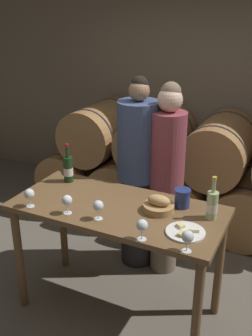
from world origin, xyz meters
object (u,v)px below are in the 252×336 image
object	(u,v)px
wine_glass_far_left	(29,194)
bread_basket	(159,205)
wine_glass_left	(67,201)
wine_glass_far_right	(188,237)
wine_bottle_white	(212,205)
person_left	(138,175)
wine_bottle_red	(68,169)
wine_glass_right	(142,226)
cheese_plate	(185,232)
blue_crock	(182,197)
wine_glass_center	(98,206)
tasting_table	(118,223)
person_right	(167,179)

from	to	relation	value
wine_glass_far_left	bread_basket	bearing A→B (deg)	21.99
wine_glass_left	wine_glass_far_right	world-z (taller)	same
wine_glass_left	bread_basket	bearing A→B (deg)	29.19
wine_bottle_white	person_left	bearing A→B (deg)	145.53
wine_bottle_red	wine_bottle_white	xyz separation A→B (m)	(1.23, -0.09, -0.01)
wine_glass_left	wine_glass_right	xyz separation A→B (m)	(0.61, -0.08, 0.00)
person_left	wine_glass_far_left	bearing A→B (deg)	-113.90
wine_bottle_white	cheese_plate	size ratio (longest dim) A/B	1.22
wine_bottle_white	cheese_plate	xyz separation A→B (m)	(-0.10, -0.26, -0.09)
person_left	blue_crock	xyz separation A→B (m)	(0.57, -0.48, 0.12)
cheese_plate	wine_glass_far_right	distance (m)	0.22
wine_glass_far_left	wine_glass_left	bearing A→B (deg)	6.55
wine_bottle_red	wine_glass_far_left	distance (m)	0.50
wine_glass_far_right	wine_glass_center	bearing A→B (deg)	171.21
blue_crock	wine_glass_far_right	xyz separation A→B (m)	(0.21, -0.53, 0.02)
tasting_table	person_left	size ratio (longest dim) A/B	0.88
person_left	wine_glass_far_right	bearing A→B (deg)	-52.37
wine_glass_far_left	wine_glass_center	size ratio (longest dim) A/B	1.00
wine_glass_center	wine_glass_right	world-z (taller)	same
wine_glass_far_left	wine_glass_center	world-z (taller)	same
person_right	wine_glass_center	xyz separation A→B (m)	(-0.16, -0.90, 0.13)
person_left	wine_glass_center	xyz separation A→B (m)	(0.11, -0.90, 0.15)
person_left	wine_glass_right	size ratio (longest dim) A/B	12.59
person_right	bread_basket	bearing A→B (deg)	-74.73
bread_basket	wine_bottle_red	bearing A→B (deg)	170.34
blue_crock	bread_basket	size ratio (longest dim) A/B	0.62
cheese_plate	wine_glass_center	size ratio (longest dim) A/B	1.82
bread_basket	tasting_table	bearing A→B (deg)	-166.91
wine_bottle_red	wine_glass_center	xyz separation A→B (m)	(0.53, -0.44, -0.01)
blue_crock	wine_glass_right	bearing A→B (deg)	-99.35
wine_bottle_red	bread_basket	size ratio (longest dim) A/B	1.47
tasting_table	wine_glass_far_left	world-z (taller)	wine_glass_far_left
wine_glass_right	wine_glass_far_right	xyz separation A→B (m)	(0.29, 0.00, 0.00)
bread_basket	wine_glass_center	xyz separation A→B (m)	(-0.33, -0.29, 0.05)
wine_glass_far_left	tasting_table	bearing A→B (deg)	26.24
blue_crock	wine_glass_left	xyz separation A→B (m)	(-0.69, -0.45, 0.02)
person_right	blue_crock	bearing A→B (deg)	-58.28
wine_bottle_white	wine_glass_right	size ratio (longest dim) A/B	2.22
wine_bottle_white	wine_glass_right	world-z (taller)	wine_bottle_white
tasting_table	bread_basket	bearing A→B (deg)	13.09
bread_basket	cheese_plate	bearing A→B (deg)	-37.02
wine_bottle_red	wine_glass_left	world-z (taller)	wine_bottle_red
wine_glass_center	wine_glass_right	size ratio (longest dim) A/B	1.00
wine_glass_far_left	person_right	bearing A→B (deg)	54.04
person_right	wine_glass_far_right	size ratio (longest dim) A/B	12.40
wine_glass_right	cheese_plate	bearing A→B (deg)	40.83
blue_crock	wine_glass_far_right	size ratio (longest dim) A/B	0.98
cheese_plate	wine_glass_right	bearing A→B (deg)	-139.17
wine_bottle_red	bread_basket	world-z (taller)	wine_bottle_red
wine_glass_center	wine_glass_right	distance (m)	0.39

